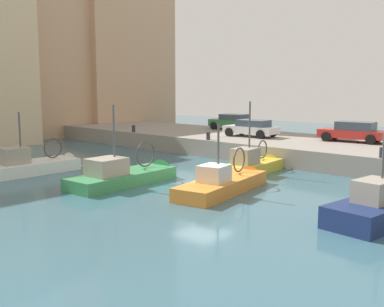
{
  "coord_description": "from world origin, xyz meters",
  "views": [
    {
      "loc": [
        -17.13,
        -15.19,
        4.93
      ],
      "look_at": [
        1.72,
        2.31,
        1.2
      ],
      "focal_mm": 43.87,
      "sensor_mm": 36.0,
      "label": 1
    }
  ],
  "objects": [
    {
      "name": "mooring_bollard_south",
      "position": [
        7.35,
        -6.0,
        1.48
      ],
      "size": [
        0.28,
        0.28,
        0.55
      ],
      "primitive_type": "cylinder",
      "color": "#2D2D33",
      "rests_on": "quay_wall"
    },
    {
      "name": "fishing_boat_yellow",
      "position": [
        4.76,
        0.27,
        0.14
      ],
      "size": [
        5.82,
        2.32,
        4.85
      ],
      "color": "gold",
      "rests_on": "ground"
    },
    {
      "name": "quay_wall",
      "position": [
        11.5,
        0.0,
        0.6
      ],
      "size": [
        9.0,
        56.0,
        1.2
      ],
      "primitive_type": "cube",
      "color": "gray",
      "rests_on": "ground"
    },
    {
      "name": "fishing_boat_green",
      "position": [
        -2.17,
        3.15,
        0.14
      ],
      "size": [
        6.84,
        2.4,
        4.93
      ],
      "color": "#388951",
      "rests_on": "ground"
    },
    {
      "name": "waterfront_building_central",
      "position": [
        7.11,
        27.87,
        7.12
      ],
      "size": [
        8.98,
        8.52,
        14.2
      ],
      "color": "tan",
      "rests_on": "ground"
    },
    {
      "name": "parked_car_green",
      "position": [
        14.57,
        9.49,
        1.89
      ],
      "size": [
        2.32,
        3.95,
        1.33
      ],
      "color": "#387547",
      "rests_on": "quay_wall"
    },
    {
      "name": "mooring_bollard_north",
      "position": [
        7.35,
        14.0,
        1.48
      ],
      "size": [
        0.28,
        0.28,
        0.55
      ],
      "primitive_type": "cylinder",
      "color": "#2D2D33",
      "rests_on": "quay_wall"
    },
    {
      "name": "parked_car_white",
      "position": [
        11.06,
        4.99,
        1.85
      ],
      "size": [
        2.2,
        4.04,
        1.25
      ],
      "color": "silver",
      "rests_on": "quay_wall"
    },
    {
      "name": "waterfront_building_east_mid",
      "position": [
        15.71,
        26.9,
        11.41
      ],
      "size": [
        11.25,
        8.3,
        22.78
      ],
      "color": "tan",
      "rests_on": "ground"
    },
    {
      "name": "fishing_boat_orange",
      "position": [
        -0.09,
        -1.59,
        0.1
      ],
      "size": [
        7.05,
        2.93,
        4.02
      ],
      "color": "orange",
      "rests_on": "ground"
    },
    {
      "name": "water_surface",
      "position": [
        0.0,
        0.0,
        0.0
      ],
      "size": [
        80.0,
        80.0,
        0.0
      ],
      "primitive_type": "plane",
      "color": "#386070",
      "rests_on": "ground"
    },
    {
      "name": "mooring_bollard_mid",
      "position": [
        7.35,
        6.0,
        1.48
      ],
      "size": [
        0.28,
        0.28,
        0.55
      ],
      "primitive_type": "cylinder",
      "color": "#2D2D33",
      "rests_on": "quay_wall"
    },
    {
      "name": "parked_car_red",
      "position": [
        13.02,
        -1.89,
        1.9
      ],
      "size": [
        2.21,
        4.44,
        1.36
      ],
      "color": "red",
      "rests_on": "quay_wall"
    },
    {
      "name": "fishing_boat_white",
      "position": [
        -3.87,
        9.3,
        0.12
      ],
      "size": [
        6.28,
        2.32,
        4.42
      ],
      "color": "white",
      "rests_on": "ground"
    }
  ]
}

